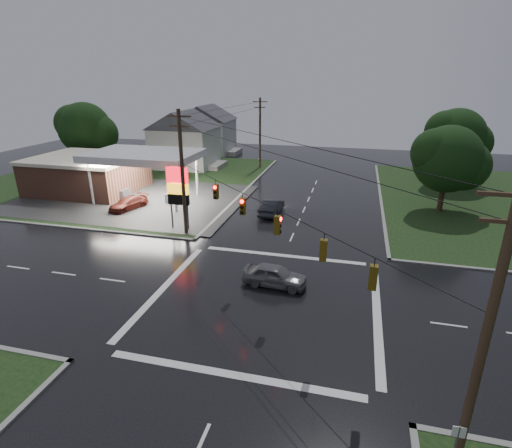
% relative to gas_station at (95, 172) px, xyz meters
% --- Properties ---
extents(ground, '(120.00, 120.00, 0.00)m').
position_rel_gas_station_xyz_m(ground, '(25.68, -19.70, -2.55)').
color(ground, black).
rests_on(ground, ground).
extents(grass_nw, '(36.00, 36.00, 0.08)m').
position_rel_gas_station_xyz_m(grass_nw, '(-0.32, 6.30, -2.51)').
color(grass_nw, black).
rests_on(grass_nw, ground).
extents(gas_station, '(26.20, 18.00, 5.60)m').
position_rel_gas_station_xyz_m(gas_station, '(0.00, 0.00, 0.00)').
color(gas_station, '#2D2D2D').
rests_on(gas_station, ground).
extents(pylon_sign, '(2.00, 0.35, 6.00)m').
position_rel_gas_station_xyz_m(pylon_sign, '(15.18, -9.20, 1.46)').
color(pylon_sign, '#59595E').
rests_on(pylon_sign, ground).
extents(utility_pole_nw, '(2.20, 0.32, 11.00)m').
position_rel_gas_station_xyz_m(utility_pole_nw, '(16.18, -10.20, 3.17)').
color(utility_pole_nw, '#382619').
rests_on(utility_pole_nw, ground).
extents(utility_pole_se, '(2.20, 0.32, 11.00)m').
position_rel_gas_station_xyz_m(utility_pole_se, '(35.18, -29.20, 3.17)').
color(utility_pole_se, '#382619').
rests_on(utility_pole_se, ground).
extents(utility_pole_n, '(2.20, 0.32, 10.50)m').
position_rel_gas_station_xyz_m(utility_pole_n, '(16.18, 18.30, 2.92)').
color(utility_pole_n, '#382619').
rests_on(utility_pole_n, ground).
extents(traffic_signals, '(26.87, 26.87, 1.47)m').
position_rel_gas_station_xyz_m(traffic_signals, '(25.69, -19.72, 3.93)').
color(traffic_signals, black).
rests_on(traffic_signals, ground).
extents(house_near, '(11.05, 8.48, 8.60)m').
position_rel_gas_station_xyz_m(house_near, '(4.73, 16.30, 1.86)').
color(house_near, silver).
rests_on(house_near, ground).
extents(house_far, '(11.05, 8.48, 8.60)m').
position_rel_gas_station_xyz_m(house_far, '(3.73, 28.30, 1.86)').
color(house_far, silver).
rests_on(house_far, ground).
extents(tree_nw_behind, '(8.93, 7.60, 10.00)m').
position_rel_gas_station_xyz_m(tree_nw_behind, '(-8.17, 10.29, 3.63)').
color(tree_nw_behind, black).
rests_on(tree_nw_behind, ground).
extents(tree_ne_near, '(7.99, 6.80, 8.98)m').
position_rel_gas_station_xyz_m(tree_ne_near, '(39.82, 2.29, 3.01)').
color(tree_ne_near, black).
rests_on(tree_ne_near, ground).
extents(tree_ne_far, '(8.46, 7.20, 9.80)m').
position_rel_gas_station_xyz_m(tree_ne_far, '(42.83, 14.29, 3.63)').
color(tree_ne_far, black).
rests_on(tree_ne_far, ground).
extents(car_north, '(1.92, 4.89, 1.58)m').
position_rel_gas_station_xyz_m(car_north, '(22.56, -2.88, -1.76)').
color(car_north, black).
rests_on(car_north, ground).
extents(car_crossing, '(4.54, 2.13, 1.50)m').
position_rel_gas_station_xyz_m(car_crossing, '(25.94, -17.60, -1.80)').
color(car_crossing, slate).
rests_on(car_crossing, ground).
extents(car_pump, '(3.22, 4.96, 1.34)m').
position_rel_gas_station_xyz_m(car_pump, '(7.33, -5.17, -1.88)').
color(car_pump, '#581A14').
rests_on(car_pump, ground).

